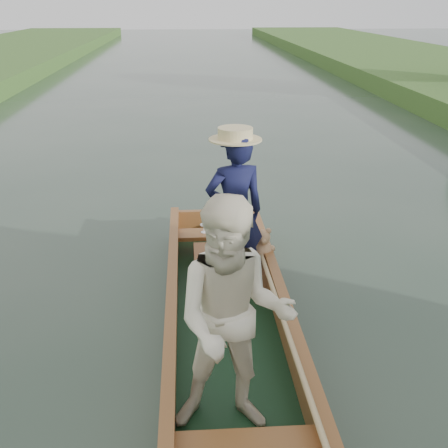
{
  "coord_description": "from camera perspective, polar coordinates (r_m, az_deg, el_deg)",
  "views": [
    {
      "loc": [
        -0.34,
        -4.35,
        2.93
      ],
      "look_at": [
        0.0,
        0.6,
        0.95
      ],
      "focal_mm": 45.0,
      "sensor_mm": 36.0,
      "label": 1
    }
  ],
  "objects": [
    {
      "name": "ground",
      "position": [
        5.26,
        0.46,
        -12.12
      ],
      "size": [
        120.0,
        120.0,
        0.0
      ],
      "primitive_type": "plane",
      "color": "#283D30",
      "rests_on": "ground"
    },
    {
      "name": "trees_far",
      "position": [
        14.15,
        6.4,
        19.98
      ],
      "size": [
        21.75,
        9.54,
        4.48
      ],
      "color": "#47331E",
      "rests_on": "ground"
    },
    {
      "name": "punt",
      "position": [
        4.79,
        0.86,
        -7.08
      ],
      "size": [
        1.15,
        5.0,
        1.81
      ],
      "color": "black",
      "rests_on": "ground"
    }
  ]
}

